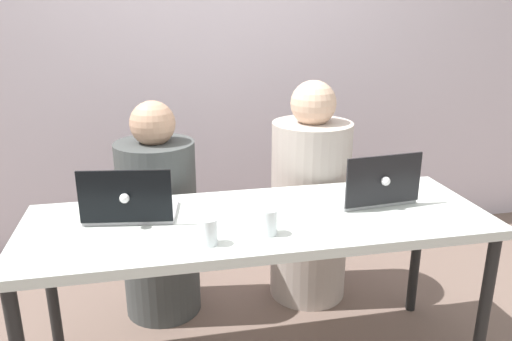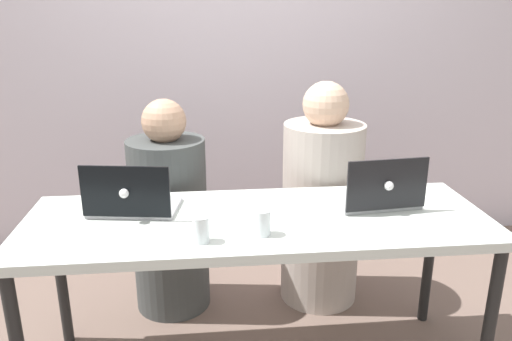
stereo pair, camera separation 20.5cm
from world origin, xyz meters
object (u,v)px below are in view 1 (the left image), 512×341
object	(u,v)px
water_glass_left	(209,233)
water_glass_center	(268,224)
laptop_back_right	(373,191)
person_on_left	(159,222)
person_on_right	(310,204)
laptop_back_left	(130,207)

from	to	relation	value
water_glass_left	water_glass_center	xyz separation A→B (m)	(0.23, 0.04, 0.00)
laptop_back_right	water_glass_left	bearing A→B (deg)	14.16
laptop_back_right	person_on_left	bearing A→B (deg)	-33.93
person_on_right	laptop_back_right	bearing A→B (deg)	86.65
water_glass_left	water_glass_center	bearing A→B (deg)	9.47
person_on_left	laptop_back_right	bearing A→B (deg)	139.83
person_on_right	laptop_back_right	size ratio (longest dim) A/B	3.25
water_glass_left	person_on_right	bearing A→B (deg)	50.66
person_on_right	laptop_back_left	world-z (taller)	person_on_right
person_on_right	water_glass_left	xyz separation A→B (m)	(-0.64, -0.77, 0.25)
person_on_right	laptop_back_right	world-z (taller)	person_on_right
person_on_left	water_glass_center	distance (m)	0.89
person_on_left	laptop_back_right	xyz separation A→B (m)	(0.93, -0.50, 0.29)
person_on_left	person_on_right	xyz separation A→B (m)	(0.81, 0.00, 0.03)
water_glass_left	water_glass_center	distance (m)	0.23
person_on_left	water_glass_center	bearing A→B (deg)	106.90
laptop_back_right	water_glass_center	world-z (taller)	laptop_back_right
laptop_back_right	water_glass_center	xyz separation A→B (m)	(-0.53, -0.23, -0.01)
laptop_back_left	laptop_back_right	size ratio (longest dim) A/B	1.05
person_on_left	laptop_back_right	world-z (taller)	person_on_left
water_glass_left	water_glass_center	size ratio (longest dim) A/B	1.00
person_on_right	person_on_left	bearing A→B (deg)	-16.94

